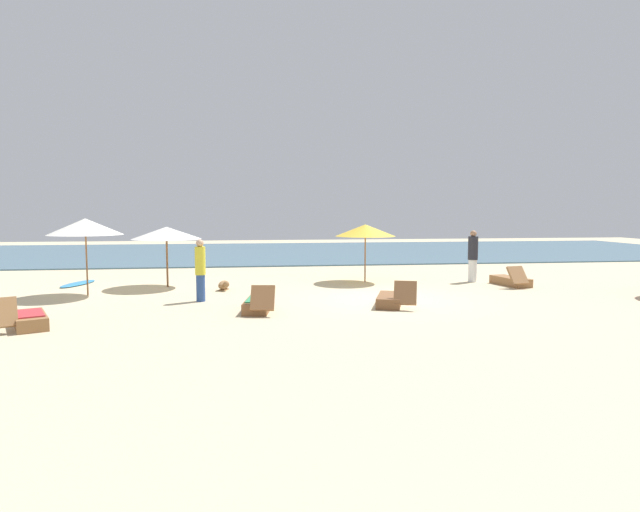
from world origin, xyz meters
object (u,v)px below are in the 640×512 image
at_px(lounger_3, 511,281).
at_px(lounger_4, 27,319).
at_px(person_0, 200,270).
at_px(dog, 224,285).
at_px(umbrella_3, 365,230).
at_px(lounger_0, 258,304).
at_px(umbrella_2, 85,227).
at_px(lounger_1, 391,299).
at_px(umbrella_0, 166,233).
at_px(surfboard, 78,284).
at_px(person_1, 473,256).

xyz_separation_m(lounger_3, lounger_4, (-13.41, -4.56, 0.01)).
relative_size(person_0, dog, 2.51).
bearing_deg(umbrella_3, lounger_4, -145.12).
bearing_deg(lounger_0, dog, 105.52).
bearing_deg(umbrella_2, lounger_1, -18.55).
relative_size(lounger_3, dog, 2.56).
height_order(umbrella_0, lounger_3, umbrella_0).
xyz_separation_m(person_0, dog, (0.55, 1.96, -0.72)).
bearing_deg(surfboard, lounger_4, -81.58).
relative_size(lounger_0, person_1, 0.95).
bearing_deg(person_0, dog, 74.45).
bearing_deg(lounger_3, lounger_4, -161.24).
bearing_deg(person_1, umbrella_2, -173.88).
xyz_separation_m(umbrella_3, person_0, (-5.36, -3.29, -0.93)).
bearing_deg(umbrella_3, lounger_1, -94.09).
bearing_deg(lounger_1, lounger_4, -170.25).
bearing_deg(person_0, umbrella_2, 156.88).
height_order(lounger_0, lounger_4, lounger_4).
height_order(lounger_3, dog, lounger_3).
xyz_separation_m(lounger_0, person_1, (7.55, 4.44, 0.74)).
height_order(lounger_0, person_0, person_0).
height_order(umbrella_0, umbrella_2, umbrella_2).
relative_size(lounger_4, person_0, 1.01).
bearing_deg(lounger_0, person_1, 30.43).
bearing_deg(lounger_3, umbrella_2, -178.80).
bearing_deg(lounger_0, person_0, 133.19).
distance_m(umbrella_3, lounger_3, 5.16).
relative_size(umbrella_2, person_0, 1.33).
bearing_deg(lounger_4, umbrella_3, 34.88).
distance_m(umbrella_2, lounger_4, 4.66).
relative_size(umbrella_2, lounger_1, 1.29).
xyz_separation_m(umbrella_2, person_0, (3.39, -1.45, -1.15)).
relative_size(dog, surfboard, 0.35).
bearing_deg(lounger_4, lounger_0, 13.35).
xyz_separation_m(umbrella_3, person_1, (3.74, -0.50, -0.89)).
distance_m(umbrella_2, lounger_0, 6.12).
relative_size(umbrella_3, person_0, 1.22).
height_order(lounger_1, dog, lounger_1).
height_order(dog, surfboard, dog).
bearing_deg(umbrella_2, lounger_4, -90.30).
relative_size(umbrella_0, person_0, 1.30).
bearing_deg(lounger_3, lounger_0, -158.21).
relative_size(lounger_1, surfboard, 0.89).
bearing_deg(person_1, lounger_4, -155.84).
relative_size(lounger_1, person_1, 0.97).
relative_size(umbrella_2, person_1, 1.26).
bearing_deg(person_0, lounger_3, 9.81).
distance_m(lounger_0, lounger_1, 3.49).
height_order(umbrella_2, umbrella_3, umbrella_2).
distance_m(umbrella_0, dog, 2.65).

